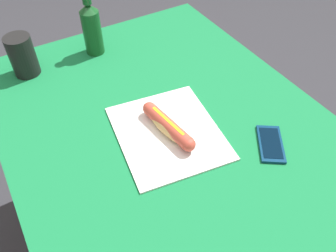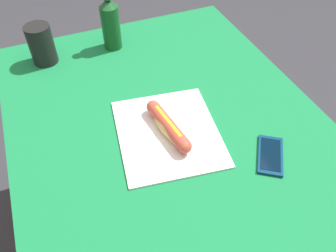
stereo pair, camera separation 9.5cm
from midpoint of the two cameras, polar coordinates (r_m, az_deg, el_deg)
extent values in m
plane|color=#2D2D33|center=(1.63, -2.18, -17.90)|extent=(6.00, 6.00, 0.00)
cylinder|color=brown|center=(1.29, 22.30, -18.79)|extent=(0.07, 0.07, 0.71)
cylinder|color=brown|center=(1.69, -0.04, 5.28)|extent=(0.07, 0.07, 0.71)
cylinder|color=brown|center=(1.56, -21.94, -3.33)|extent=(0.07, 0.07, 0.71)
cube|color=brown|center=(1.02, -3.29, 0.13)|extent=(1.08, 0.83, 0.03)
cube|color=#146B38|center=(1.01, -3.33, 0.80)|extent=(1.14, 0.89, 0.00)
cube|color=silver|center=(0.97, -2.80, -1.25)|extent=(0.36, 0.32, 0.01)
ellipsoid|color=tan|center=(0.95, -2.85, -0.27)|extent=(0.17, 0.07, 0.04)
cylinder|color=#B24233|center=(0.95, -2.86, -0.07)|extent=(0.18, 0.06, 0.04)
sphere|color=#B24233|center=(1.00, -5.82, 2.77)|extent=(0.04, 0.04, 0.04)
sphere|color=#B24233|center=(0.90, 0.42, -3.21)|extent=(0.04, 0.04, 0.04)
cube|color=yellow|center=(0.94, -2.90, 0.67)|extent=(0.13, 0.03, 0.00)
cube|color=#0A2D4C|center=(0.97, 13.90, -3.03)|extent=(0.14, 0.13, 0.01)
cube|color=black|center=(0.97, 13.95, -2.84)|extent=(0.12, 0.10, 0.00)
cylinder|color=#14471E|center=(1.28, -14.52, 14.62)|extent=(0.06, 0.06, 0.16)
cone|color=#14471E|center=(1.23, -15.33, 18.23)|extent=(0.06, 0.06, 0.03)
cylinder|color=black|center=(1.25, -24.95, 10.37)|extent=(0.08, 0.08, 0.14)
camera|label=1|loc=(0.05, -92.87, -2.98)|focal=36.98mm
camera|label=2|loc=(0.05, 87.13, 2.98)|focal=36.98mm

